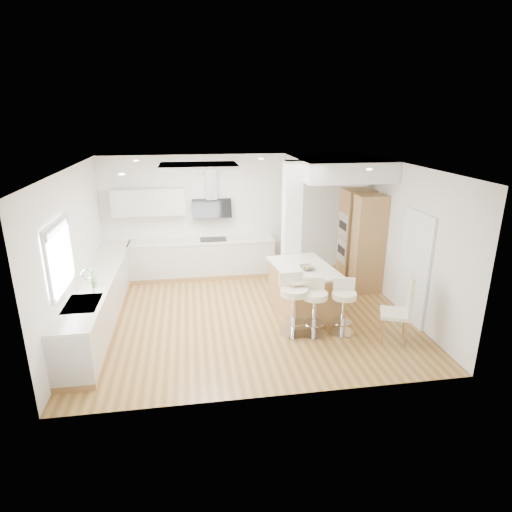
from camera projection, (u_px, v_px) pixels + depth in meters
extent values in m
plane|color=#AF7F41|center=(248.00, 315.00, 8.18)|extent=(6.00, 6.00, 0.00)
cube|color=white|center=(248.00, 315.00, 8.18)|extent=(6.00, 5.00, 0.02)
cube|color=white|center=(233.00, 215.00, 10.08)|extent=(6.00, 0.04, 2.80)
cube|color=white|center=(73.00, 253.00, 7.30)|extent=(0.04, 5.00, 2.80)
cube|color=white|center=(402.00, 238.00, 8.18)|extent=(0.04, 5.00, 2.80)
cube|color=white|center=(199.00, 165.00, 7.75)|extent=(1.40, 0.95, 0.05)
cube|color=silver|center=(199.00, 166.00, 7.76)|extent=(1.25, 0.80, 0.03)
cylinder|color=white|center=(136.00, 161.00, 8.42)|extent=(0.10, 0.10, 0.02)
cylinder|color=white|center=(122.00, 174.00, 6.54)|extent=(0.10, 0.10, 0.02)
cylinder|color=white|center=(261.00, 159.00, 8.78)|extent=(0.10, 0.10, 0.02)
cylinder|color=white|center=(339.00, 160.00, 8.53)|extent=(0.10, 0.10, 0.02)
cylinder|color=white|center=(369.00, 169.00, 7.12)|extent=(0.10, 0.10, 0.02)
cube|color=white|center=(59.00, 256.00, 6.39)|extent=(0.03, 1.15, 0.95)
cube|color=white|center=(55.00, 223.00, 6.23)|extent=(0.04, 1.28, 0.06)
cube|color=white|center=(65.00, 287.00, 6.55)|extent=(0.04, 1.28, 0.06)
cube|color=white|center=(47.00, 270.00, 5.82)|extent=(0.04, 0.06, 0.95)
cube|color=white|center=(70.00, 244.00, 6.96)|extent=(0.04, 0.06, 0.95)
cube|color=#95979B|center=(57.00, 228.00, 6.25)|extent=(0.03, 1.18, 0.14)
cube|color=#4A443A|center=(415.00, 269.00, 7.74)|extent=(0.02, 0.90, 2.00)
cube|color=white|center=(414.00, 269.00, 7.74)|extent=(0.05, 1.00, 2.10)
cube|color=#B0834B|center=(103.00, 317.00, 8.01)|extent=(0.60, 4.50, 0.10)
cube|color=beige|center=(101.00, 296.00, 7.87)|extent=(0.60, 4.50, 0.76)
cube|color=#F1E8CC|center=(98.00, 276.00, 7.75)|extent=(0.63, 4.50, 0.04)
cube|color=silver|center=(82.00, 304.00, 6.57)|extent=(0.50, 0.75, 0.02)
cube|color=silver|center=(80.00, 312.00, 6.42)|extent=(0.40, 0.34, 0.10)
cube|color=silver|center=(85.00, 302.00, 6.76)|extent=(0.40, 0.34, 0.10)
cylinder|color=silver|center=(93.00, 285.00, 6.81)|extent=(0.02, 0.02, 0.36)
torus|color=silver|center=(87.00, 274.00, 6.74)|extent=(0.18, 0.02, 0.18)
imported|color=#518B47|center=(93.00, 278.00, 7.13)|extent=(0.17, 0.12, 0.33)
cube|color=#B0834B|center=(204.00, 274.00, 10.12)|extent=(3.30, 0.60, 0.10)
cube|color=beige|center=(203.00, 257.00, 9.98)|extent=(3.30, 0.60, 0.76)
cube|color=#F1E8CC|center=(202.00, 241.00, 9.86)|extent=(3.33, 0.63, 0.04)
cube|color=black|center=(213.00, 239.00, 9.89)|extent=(0.60, 0.40, 0.01)
cube|color=beige|center=(149.00, 202.00, 9.52)|extent=(1.60, 0.34, 0.60)
cube|color=silver|center=(211.00, 184.00, 9.68)|extent=(0.25, 0.18, 0.70)
cube|color=black|center=(212.00, 209.00, 9.78)|extent=(0.90, 0.26, 0.44)
cube|color=white|center=(291.00, 230.00, 8.78)|extent=(0.35, 0.35, 2.80)
cube|color=white|center=(337.00, 167.00, 8.98)|extent=(1.78, 2.20, 0.40)
cube|color=#B0834B|center=(356.00, 236.00, 9.65)|extent=(0.62, 0.62, 2.10)
cube|color=#B0834B|center=(368.00, 245.00, 8.99)|extent=(0.62, 0.40, 2.10)
cube|color=silver|center=(343.00, 225.00, 9.52)|extent=(0.02, 0.55, 0.55)
cube|color=silver|center=(342.00, 250.00, 9.71)|extent=(0.02, 0.55, 0.55)
cube|color=black|center=(343.00, 225.00, 9.52)|extent=(0.01, 0.45, 0.18)
cube|color=black|center=(341.00, 250.00, 9.71)|extent=(0.01, 0.45, 0.18)
cube|color=#B0834B|center=(303.00, 290.00, 8.19)|extent=(1.10, 1.55, 0.89)
cube|color=#F1E8CC|center=(304.00, 268.00, 8.04)|extent=(1.19, 1.65, 0.04)
imported|color=slate|center=(307.00, 268.00, 7.88)|extent=(0.30, 0.30, 0.07)
sphere|color=orange|center=(309.00, 267.00, 7.89)|extent=(0.08, 0.08, 0.07)
sphere|color=orange|center=(304.00, 267.00, 7.89)|extent=(0.08, 0.08, 0.07)
sphere|color=#83AA38|center=(308.00, 268.00, 7.84)|extent=(0.08, 0.08, 0.07)
cylinder|color=silver|center=(293.00, 333.00, 7.49)|extent=(0.53, 0.53, 0.03)
cylinder|color=silver|center=(294.00, 314.00, 7.37)|extent=(0.08, 0.08, 0.73)
cylinder|color=silver|center=(293.00, 321.00, 7.42)|extent=(0.41, 0.41, 0.02)
cylinder|color=#F0E9C4|center=(294.00, 292.00, 7.24)|extent=(0.50, 0.50, 0.11)
cube|color=#F0E9C4|center=(291.00, 279.00, 7.35)|extent=(0.43, 0.09, 0.25)
cylinder|color=silver|center=(313.00, 334.00, 7.47)|extent=(0.49, 0.49, 0.03)
cylinder|color=silver|center=(314.00, 316.00, 7.36)|extent=(0.08, 0.08, 0.67)
cylinder|color=silver|center=(314.00, 323.00, 7.41)|extent=(0.38, 0.38, 0.02)
cylinder|color=#F0E9C4|center=(315.00, 295.00, 7.24)|extent=(0.47, 0.47, 0.10)
cube|color=#F0E9C4|center=(313.00, 283.00, 7.35)|extent=(0.40, 0.08, 0.23)
cylinder|color=silver|center=(341.00, 332.00, 7.52)|extent=(0.54, 0.54, 0.03)
cylinder|color=silver|center=(343.00, 315.00, 7.42)|extent=(0.09, 0.09, 0.65)
cylinder|color=silver|center=(342.00, 322.00, 7.46)|extent=(0.42, 0.42, 0.02)
cylinder|color=#F0E9C4|center=(344.00, 295.00, 7.30)|extent=(0.52, 0.52, 0.10)
cube|color=#F0E9C4|center=(344.00, 284.00, 7.40)|extent=(0.38, 0.15, 0.22)
cube|color=#F0E9C4|center=(395.00, 314.00, 7.14)|extent=(0.61, 0.61, 0.06)
cube|color=#F0E9C4|center=(410.00, 296.00, 6.99)|extent=(0.22, 0.42, 0.75)
cylinder|color=#B0834B|center=(382.00, 332.00, 7.10)|extent=(0.05, 0.05, 0.46)
cylinder|color=#B0834B|center=(381.00, 321.00, 7.44)|extent=(0.05, 0.05, 0.46)
cylinder|color=#B0834B|center=(406.00, 334.00, 7.01)|extent=(0.05, 0.05, 0.46)
cylinder|color=#B0834B|center=(404.00, 324.00, 7.36)|extent=(0.05, 0.05, 0.46)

